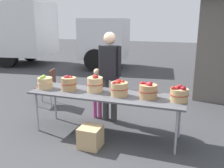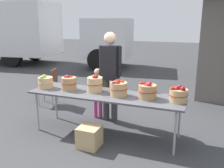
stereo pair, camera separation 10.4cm
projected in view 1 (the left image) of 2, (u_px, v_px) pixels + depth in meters
name	position (u px, v px, depth m)	size (l,w,h in m)	color
ground_plane	(106.00, 134.00, 4.40)	(40.00, 40.00, 0.00)	#38383A
market_table	(106.00, 96.00, 4.22)	(2.70, 0.76, 0.75)	#4C4C51
apple_basket_green_0	(45.00, 82.00, 4.52)	(0.29, 0.29, 0.26)	tan
apple_basket_red_0	(69.00, 83.00, 4.40)	(0.29, 0.29, 0.28)	#A87F51
apple_basket_red_1	(95.00, 84.00, 4.31)	(0.29, 0.29, 0.31)	tan
apple_basket_red_2	(119.00, 88.00, 4.08)	(0.30, 0.30, 0.28)	tan
apple_basket_red_3	(148.00, 91.00, 3.95)	(0.31, 0.31, 0.27)	#A87F51
apple_basket_red_4	(179.00, 94.00, 3.80)	(0.30, 0.30, 0.26)	tan
vendor_adult	(110.00, 70.00, 4.75)	(0.47, 0.25, 1.77)	#3F3F3F
child_customer	(97.00, 89.00, 4.98)	(0.27, 0.16, 1.04)	#CC3F8C
box_truck	(28.00, 32.00, 11.03)	(7.91, 3.13, 2.75)	white
folding_chair	(48.00, 84.00, 5.80)	(0.49, 0.49, 0.86)	brown
produce_crate	(91.00, 137.00, 3.91)	(0.34, 0.34, 0.34)	tan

